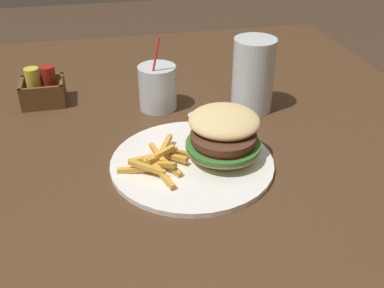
{
  "coord_description": "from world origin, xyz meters",
  "views": [
    {
      "loc": [
        -0.12,
        -0.83,
        1.19
      ],
      "look_at": [
        0.03,
        -0.14,
        0.75
      ],
      "focal_mm": 42.0,
      "sensor_mm": 36.0,
      "label": 1
    }
  ],
  "objects_px": {
    "meal_plate_near": "(209,148)",
    "spoon": "(202,116)",
    "beer_glass": "(253,76)",
    "juice_glass": "(156,89)",
    "condiment_caddy": "(43,90)"
  },
  "relations": [
    {
      "from": "beer_glass",
      "to": "condiment_caddy",
      "type": "bearing_deg",
      "value": 164.54
    },
    {
      "from": "beer_glass",
      "to": "juice_glass",
      "type": "xyz_separation_m",
      "value": [
        -0.22,
        0.05,
        -0.03
      ]
    },
    {
      "from": "condiment_caddy",
      "to": "meal_plate_near",
      "type": "bearing_deg",
      "value": -46.06
    },
    {
      "from": "beer_glass",
      "to": "juice_glass",
      "type": "relative_size",
      "value": 0.92
    },
    {
      "from": "meal_plate_near",
      "to": "spoon",
      "type": "bearing_deg",
      "value": 80.57
    },
    {
      "from": "beer_glass",
      "to": "spoon",
      "type": "bearing_deg",
      "value": -167.41
    },
    {
      "from": "meal_plate_near",
      "to": "spoon",
      "type": "xyz_separation_m",
      "value": [
        0.03,
        0.18,
        -0.03
      ]
    },
    {
      "from": "beer_glass",
      "to": "spoon",
      "type": "height_order",
      "value": "beer_glass"
    },
    {
      "from": "juice_glass",
      "to": "spoon",
      "type": "distance_m",
      "value": 0.13
    },
    {
      "from": "juice_glass",
      "to": "meal_plate_near",
      "type": "bearing_deg",
      "value": -75.82
    },
    {
      "from": "meal_plate_near",
      "to": "condiment_caddy",
      "type": "relative_size",
      "value": 3.12
    },
    {
      "from": "meal_plate_near",
      "to": "beer_glass",
      "type": "distance_m",
      "value": 0.26
    },
    {
      "from": "juice_glass",
      "to": "spoon",
      "type": "xyz_separation_m",
      "value": [
        0.09,
        -0.08,
        -0.04
      ]
    },
    {
      "from": "juice_glass",
      "to": "spoon",
      "type": "relative_size",
      "value": 1.16
    },
    {
      "from": "meal_plate_near",
      "to": "juice_glass",
      "type": "xyz_separation_m",
      "value": [
        -0.06,
        0.25,
        0.01
      ]
    }
  ]
}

